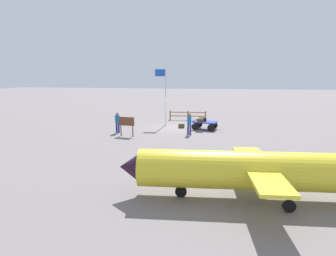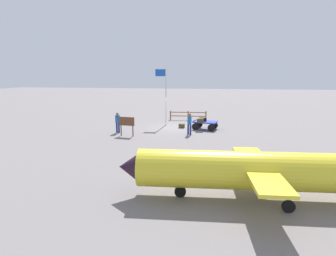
# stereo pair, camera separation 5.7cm
# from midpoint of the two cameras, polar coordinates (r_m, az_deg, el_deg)

# --- Properties ---
(ground_plane) EXTENTS (120.00, 120.00, 0.00)m
(ground_plane) POSITION_cam_midpoint_polar(r_m,az_deg,el_deg) (23.50, 1.85, 0.10)
(ground_plane) COLOR slate
(luggage_cart) EXTENTS (2.16, 1.72, 0.69)m
(luggage_cart) POSITION_cam_midpoint_polar(r_m,az_deg,el_deg) (22.83, 7.64, 0.94)
(luggage_cart) COLOR blue
(luggage_cart) RESTS_ON ground
(suitcase_maroon) EXTENTS (0.58, 0.45, 0.31)m
(suitcase_maroon) POSITION_cam_midpoint_polar(r_m,az_deg,el_deg) (22.22, 6.71, 1.59)
(suitcase_maroon) COLOR #423A1B
(suitcase_maroon) RESTS_ON luggage_cart
(suitcase_olive) EXTENTS (0.61, 0.39, 0.29)m
(suitcase_olive) POSITION_cam_midpoint_polar(r_m,az_deg,el_deg) (22.85, 7.25, 1.83)
(suitcase_olive) COLOR black
(suitcase_olive) RESTS_ON luggage_cart
(suitcase_dark) EXTENTS (0.51, 0.44, 0.36)m
(suitcase_dark) POSITION_cam_midpoint_polar(r_m,az_deg,el_deg) (23.35, 2.78, 0.46)
(suitcase_dark) COLOR #433B1D
(suitcase_dark) RESTS_ON ground
(worker_lead) EXTENTS (0.41, 0.41, 1.68)m
(worker_lead) POSITION_cam_midpoint_polar(r_m,az_deg,el_deg) (20.63, 4.43, 1.21)
(worker_lead) COLOR navy
(worker_lead) RESTS_ON ground
(worker_trailing) EXTENTS (0.45, 0.45, 1.63)m
(worker_trailing) POSITION_cam_midpoint_polar(r_m,az_deg,el_deg) (21.60, -10.67, 1.50)
(worker_trailing) COLOR navy
(worker_trailing) RESTS_ON ground
(airplane_near) EXTENTS (9.60, 5.00, 3.05)m
(airplane_near) POSITION_cam_midpoint_polar(r_m,az_deg,el_deg) (10.43, 16.72, -8.50)
(airplane_near) COLOR yellow
(airplane_near) RESTS_ON ground
(flagpole) EXTENTS (0.98, 0.10, 5.07)m
(flagpole) POSITION_cam_midpoint_polar(r_m,az_deg,el_deg) (24.24, -0.85, 7.72)
(flagpole) COLOR silver
(flagpole) RESTS_ON ground
(signboard) EXTENTS (1.20, 0.22, 1.45)m
(signboard) POSITION_cam_midpoint_polar(r_m,az_deg,el_deg) (20.37, -8.78, 1.05)
(signboard) COLOR #4C3319
(signboard) RESTS_ON ground
(wooden_fence) EXTENTS (3.66, 0.31, 0.93)m
(wooden_fence) POSITION_cam_midpoint_polar(r_m,az_deg,el_deg) (27.19, 4.12, 2.78)
(wooden_fence) COLOR brown
(wooden_fence) RESTS_ON ground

